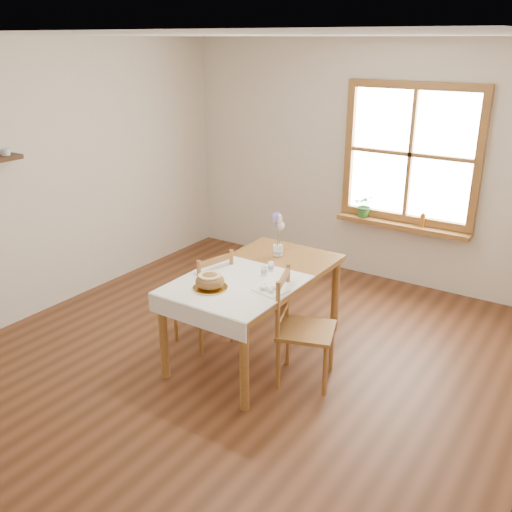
{
  "coord_description": "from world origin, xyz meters",
  "views": [
    {
      "loc": [
        2.43,
        -3.36,
        2.58
      ],
      "look_at": [
        0.0,
        0.3,
        0.9
      ],
      "focal_mm": 40.0,
      "sensor_mm": 36.0,
      "label": 1
    }
  ],
  "objects_px": {
    "chair_left": "(203,297)",
    "bread_plate": "(210,288)",
    "dining_table": "(256,282)",
    "chair_right": "(306,329)",
    "flower_vase": "(278,251)"
  },
  "relations": [
    {
      "from": "chair_right",
      "to": "dining_table",
      "type": "bearing_deg",
      "value": 56.85
    },
    {
      "from": "chair_left",
      "to": "bread_plate",
      "type": "xyz_separation_m",
      "value": [
        0.39,
        -0.38,
        0.32
      ]
    },
    {
      "from": "chair_left",
      "to": "bread_plate",
      "type": "bearing_deg",
      "value": 58.13
    },
    {
      "from": "chair_left",
      "to": "chair_right",
      "type": "distance_m",
      "value": 1.06
    },
    {
      "from": "dining_table",
      "to": "chair_left",
      "type": "relative_size",
      "value": 1.8
    },
    {
      "from": "chair_right",
      "to": "bread_plate",
      "type": "xyz_separation_m",
      "value": [
        -0.68,
        -0.34,
        0.31
      ]
    },
    {
      "from": "dining_table",
      "to": "chair_right",
      "type": "height_order",
      "value": "chair_right"
    },
    {
      "from": "dining_table",
      "to": "chair_left",
      "type": "distance_m",
      "value": 0.55
    },
    {
      "from": "dining_table",
      "to": "chair_left",
      "type": "bearing_deg",
      "value": -167.58
    },
    {
      "from": "bread_plate",
      "to": "dining_table",
      "type": "bearing_deg",
      "value": 77.56
    },
    {
      "from": "dining_table",
      "to": "flower_vase",
      "type": "height_order",
      "value": "flower_vase"
    },
    {
      "from": "dining_table",
      "to": "bread_plate",
      "type": "relative_size",
      "value": 6.05
    },
    {
      "from": "chair_right",
      "to": "bread_plate",
      "type": "bearing_deg",
      "value": 97.73
    },
    {
      "from": "bread_plate",
      "to": "flower_vase",
      "type": "height_order",
      "value": "flower_vase"
    },
    {
      "from": "chair_left",
      "to": "chair_right",
      "type": "bearing_deg",
      "value": 100.41
    }
  ]
}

